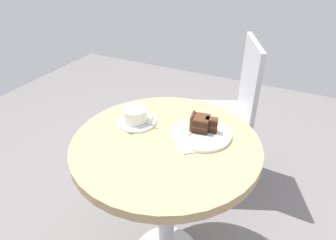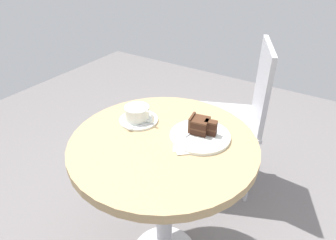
{
  "view_description": "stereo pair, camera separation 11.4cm",
  "coord_description": "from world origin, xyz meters",
  "px_view_note": "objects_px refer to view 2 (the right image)",
  "views": [
    {
      "loc": [
        0.4,
        -0.8,
        1.33
      ],
      "look_at": [
        -0.03,
        0.08,
        0.73
      ],
      "focal_mm": 32.0,
      "sensor_mm": 36.0,
      "label": 1
    },
    {
      "loc": [
        0.5,
        -0.75,
        1.33
      ],
      "look_at": [
        -0.03,
        0.08,
        0.73
      ],
      "focal_mm": 32.0,
      "sensor_mm": 36.0,
      "label": 2
    }
  ],
  "objects_px": {
    "saucer": "(139,120)",
    "teaspoon": "(137,126)",
    "cake_plate": "(200,136)",
    "napkin": "(192,142)",
    "cafe_chair": "(241,109)",
    "fork": "(197,127)",
    "cake_slice": "(201,126)",
    "coffee_cup": "(138,113)"
  },
  "relations": [
    {
      "from": "teaspoon",
      "to": "fork",
      "type": "xyz_separation_m",
      "value": [
        0.2,
        0.12,
        0.0
      ]
    },
    {
      "from": "cake_plate",
      "to": "napkin",
      "type": "height_order",
      "value": "cake_plate"
    },
    {
      "from": "saucer",
      "to": "napkin",
      "type": "xyz_separation_m",
      "value": [
        0.25,
        -0.02,
        -0.0
      ]
    },
    {
      "from": "coffee_cup",
      "to": "napkin",
      "type": "bearing_deg",
      "value": -2.81
    },
    {
      "from": "cafe_chair",
      "to": "cake_plate",
      "type": "bearing_deg",
      "value": -19.66
    },
    {
      "from": "cake_slice",
      "to": "cafe_chair",
      "type": "height_order",
      "value": "cafe_chair"
    },
    {
      "from": "cake_plate",
      "to": "fork",
      "type": "bearing_deg",
      "value": 130.72
    },
    {
      "from": "teaspoon",
      "to": "napkin",
      "type": "height_order",
      "value": "teaspoon"
    },
    {
      "from": "saucer",
      "to": "napkin",
      "type": "distance_m",
      "value": 0.25
    },
    {
      "from": "saucer",
      "to": "coffee_cup",
      "type": "xyz_separation_m",
      "value": [
        -0.0,
        -0.0,
        0.03
      ]
    },
    {
      "from": "saucer",
      "to": "teaspoon",
      "type": "height_order",
      "value": "teaspoon"
    },
    {
      "from": "teaspoon",
      "to": "cafe_chair",
      "type": "relative_size",
      "value": 0.1
    },
    {
      "from": "teaspoon",
      "to": "fork",
      "type": "distance_m",
      "value": 0.23
    },
    {
      "from": "coffee_cup",
      "to": "saucer",
      "type": "bearing_deg",
      "value": 55.22
    },
    {
      "from": "saucer",
      "to": "cake_plate",
      "type": "relative_size",
      "value": 0.7
    },
    {
      "from": "cake_slice",
      "to": "fork",
      "type": "bearing_deg",
      "value": 141.27
    },
    {
      "from": "saucer",
      "to": "napkin",
      "type": "bearing_deg",
      "value": -3.41
    },
    {
      "from": "cake_plate",
      "to": "napkin",
      "type": "distance_m",
      "value": 0.05
    },
    {
      "from": "teaspoon",
      "to": "napkin",
      "type": "bearing_deg",
      "value": 134.02
    },
    {
      "from": "coffee_cup",
      "to": "fork",
      "type": "bearing_deg",
      "value": 15.98
    },
    {
      "from": "teaspoon",
      "to": "cafe_chair",
      "type": "bearing_deg",
      "value": -161.68
    },
    {
      "from": "saucer",
      "to": "cafe_chair",
      "type": "height_order",
      "value": "cafe_chair"
    },
    {
      "from": "coffee_cup",
      "to": "cake_plate",
      "type": "relative_size",
      "value": 0.59
    },
    {
      "from": "fork",
      "to": "cafe_chair",
      "type": "relative_size",
      "value": 0.15
    },
    {
      "from": "cake_slice",
      "to": "cafe_chair",
      "type": "xyz_separation_m",
      "value": [
        -0.03,
        0.56,
        -0.21
      ]
    },
    {
      "from": "teaspoon",
      "to": "cake_plate",
      "type": "height_order",
      "value": "teaspoon"
    },
    {
      "from": "cake_plate",
      "to": "cake_slice",
      "type": "xyz_separation_m",
      "value": [
        -0.01,
        0.02,
        0.04
      ]
    },
    {
      "from": "cake_plate",
      "to": "coffee_cup",
      "type": "bearing_deg",
      "value": -173.09
    },
    {
      "from": "coffee_cup",
      "to": "cafe_chair",
      "type": "xyz_separation_m",
      "value": [
        0.23,
        0.61,
        -0.2
      ]
    },
    {
      "from": "teaspoon",
      "to": "cafe_chair",
      "type": "xyz_separation_m",
      "value": [
        0.2,
        0.66,
        -0.18
      ]
    },
    {
      "from": "cake_plate",
      "to": "cafe_chair",
      "type": "distance_m",
      "value": 0.61
    },
    {
      "from": "coffee_cup",
      "to": "fork",
      "type": "xyz_separation_m",
      "value": [
        0.24,
        0.07,
        -0.02
      ]
    },
    {
      "from": "coffee_cup",
      "to": "napkin",
      "type": "xyz_separation_m",
      "value": [
        0.25,
        -0.01,
        -0.04
      ]
    },
    {
      "from": "coffee_cup",
      "to": "cafe_chair",
      "type": "bearing_deg",
      "value": 69.44
    },
    {
      "from": "cake_plate",
      "to": "cake_slice",
      "type": "height_order",
      "value": "cake_slice"
    },
    {
      "from": "coffee_cup",
      "to": "cake_plate",
      "type": "xyz_separation_m",
      "value": [
        0.27,
        0.03,
        -0.03
      ]
    },
    {
      "from": "napkin",
      "to": "teaspoon",
      "type": "bearing_deg",
      "value": -170.88
    },
    {
      "from": "fork",
      "to": "napkin",
      "type": "relative_size",
      "value": 0.68
    },
    {
      "from": "saucer",
      "to": "teaspoon",
      "type": "bearing_deg",
      "value": -58.39
    },
    {
      "from": "napkin",
      "to": "fork",
      "type": "bearing_deg",
      "value": 103.72
    },
    {
      "from": "cake_plate",
      "to": "fork",
      "type": "distance_m",
      "value": 0.05
    },
    {
      "from": "cake_slice",
      "to": "napkin",
      "type": "bearing_deg",
      "value": -93.71
    }
  ]
}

